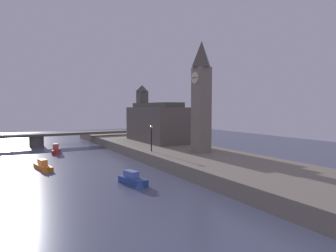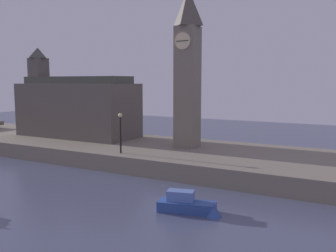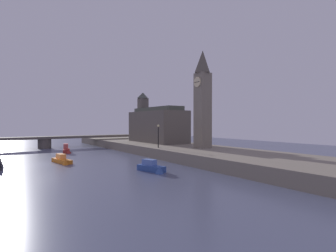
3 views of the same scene
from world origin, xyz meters
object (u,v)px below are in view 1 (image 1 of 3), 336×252
at_px(parliament_hall, 155,122).
at_px(boat_tour_blue, 134,180).
at_px(boat_dinghy_red, 56,150).
at_px(streetlamp, 151,135).
at_px(clock_tower, 201,95).
at_px(boat_patrol_orange, 44,167).

height_order(parliament_hall, boat_tour_blue, parliament_hall).
bearing_deg(boat_dinghy_red, parliament_hall, 76.37).
bearing_deg(streetlamp, boat_tour_blue, -34.03).
distance_m(clock_tower, streetlamp, 8.65).
relative_size(clock_tower, boat_dinghy_red, 3.61).
bearing_deg(boat_patrol_orange, clock_tower, 73.95).
bearing_deg(streetlamp, boat_dinghy_red, -145.10).
relative_size(parliament_hall, boat_dinghy_red, 3.41).
bearing_deg(boat_dinghy_red, boat_patrol_orange, -14.83).
xyz_separation_m(clock_tower, boat_dinghy_red, (-18.29, -15.73, -8.62)).
distance_m(parliament_hall, boat_tour_blue, 24.54).
distance_m(clock_tower, boat_dinghy_red, 25.62).
relative_size(clock_tower, streetlamp, 4.20).
bearing_deg(clock_tower, parliament_hall, 178.44).
distance_m(parliament_hall, streetlamp, 12.25).
bearing_deg(boat_patrol_orange, boat_dinghy_red, 165.17).
height_order(streetlamp, boat_dinghy_red, streetlamp).
height_order(clock_tower, boat_dinghy_red, clock_tower).
xyz_separation_m(streetlamp, boat_tour_blue, (9.91, -6.69, -3.28)).
relative_size(streetlamp, boat_patrol_orange, 0.71).
distance_m(streetlamp, boat_patrol_orange, 14.05).
bearing_deg(boat_patrol_orange, streetlamp, 82.67).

